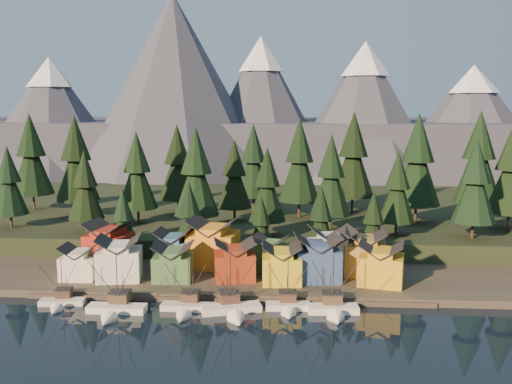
# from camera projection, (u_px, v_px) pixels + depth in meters

# --- Properties ---
(ground) EXTENTS (500.00, 500.00, 0.00)m
(ground) POSITION_uv_depth(u_px,v_px,m) (217.00, 333.00, 96.16)
(ground) COLOR black
(ground) RESTS_ON ground
(shore_strip) EXTENTS (400.00, 50.00, 1.50)m
(shore_strip) POSITION_uv_depth(u_px,v_px,m) (240.00, 264.00, 135.50)
(shore_strip) COLOR #342E26
(shore_strip) RESTS_ON ground
(hillside) EXTENTS (420.00, 100.00, 6.00)m
(hillside) POSITION_uv_depth(u_px,v_px,m) (255.00, 215.00, 184.47)
(hillside) COLOR black
(hillside) RESTS_ON ground
(dock) EXTENTS (80.00, 4.00, 1.00)m
(dock) POSITION_uv_depth(u_px,v_px,m) (228.00, 298.00, 112.36)
(dock) COLOR #484033
(dock) RESTS_ON ground
(mountain_ridge) EXTENTS (560.00, 190.00, 90.00)m
(mountain_ridge) POSITION_uv_depth(u_px,v_px,m) (264.00, 128.00, 303.19)
(mountain_ridge) COLOR #474A5C
(mountain_ridge) RESTS_ON ground
(boat_0) EXTENTS (8.97, 9.59, 10.11)m
(boat_0) POSITION_uv_depth(u_px,v_px,m) (60.00, 297.00, 108.69)
(boat_0) COLOR beige
(boat_0) RESTS_ON ground
(boat_1) EXTENTS (11.13, 12.13, 12.48)m
(boat_1) POSITION_uv_depth(u_px,v_px,m) (114.00, 302.00, 104.41)
(boat_1) COLOR white
(boat_1) RESTS_ON ground
(boat_2) EXTENTS (10.65, 11.55, 11.29)m
(boat_2) POSITION_uv_depth(u_px,v_px,m) (187.00, 301.00, 105.59)
(boat_2) COLOR beige
(boat_2) RESTS_ON ground
(boat_3) EXTENTS (11.82, 12.30, 12.63)m
(boat_3) POSITION_uv_depth(u_px,v_px,m) (232.00, 302.00, 104.41)
(boat_3) COLOR white
(boat_3) RESTS_ON ground
(boat_4) EXTENTS (8.72, 9.41, 11.17)m
(boat_4) POSITION_uv_depth(u_px,v_px,m) (288.00, 299.00, 106.21)
(boat_4) COLOR silver
(boat_4) RESTS_ON ground
(boat_5) EXTENTS (9.86, 10.60, 12.69)m
(boat_5) POSITION_uv_depth(u_px,v_px,m) (334.00, 301.00, 104.30)
(boat_5) COLOR white
(boat_5) RESTS_ON ground
(house_front_0) EXTENTS (7.47, 7.08, 7.26)m
(house_front_0) POSITION_uv_depth(u_px,v_px,m) (79.00, 261.00, 120.88)
(house_front_0) COLOR silver
(house_front_0) RESTS_ON shore_strip
(house_front_1) EXTENTS (10.20, 9.90, 9.23)m
(house_front_1) POSITION_uv_depth(u_px,v_px,m) (119.00, 257.00, 120.36)
(house_front_1) COLOR silver
(house_front_1) RESTS_ON shore_strip
(house_front_2) EXTENTS (8.40, 8.46, 7.85)m
(house_front_2) POSITION_uv_depth(u_px,v_px,m) (173.00, 261.00, 120.05)
(house_front_2) COLOR #416B3A
(house_front_2) RESTS_ON shore_strip
(house_front_3) EXTENTS (9.61, 9.31, 8.36)m
(house_front_3) POSITION_uv_depth(u_px,v_px,m) (234.00, 259.00, 120.38)
(house_front_3) COLOR maroon
(house_front_3) RESTS_ON shore_strip
(house_front_4) EXTENTS (8.52, 9.11, 8.19)m
(house_front_4) POSITION_uv_depth(u_px,v_px,m) (282.00, 262.00, 118.31)
(house_front_4) COLOR gold
(house_front_4) RESTS_ON shore_strip
(house_front_5) EXTENTS (10.25, 9.53, 9.68)m
(house_front_5) POSITION_uv_depth(u_px,v_px,m) (317.00, 257.00, 119.57)
(house_front_5) COLOR #344D7C
(house_front_5) RESTS_ON shore_strip
(house_front_6) EXTENTS (10.45, 10.08, 8.83)m
(house_front_6) POSITION_uv_depth(u_px,v_px,m) (381.00, 262.00, 117.00)
(house_front_6) COLOR gold
(house_front_6) RESTS_ON shore_strip
(house_back_0) EXTENTS (10.73, 10.42, 10.17)m
(house_back_0) POSITION_uv_depth(u_px,v_px,m) (109.00, 242.00, 131.25)
(house_back_0) COLOR maroon
(house_back_0) RESTS_ON shore_strip
(house_back_1) EXTENTS (7.85, 7.95, 8.63)m
(house_back_1) POSITION_uv_depth(u_px,v_px,m) (173.00, 248.00, 129.47)
(house_back_1) COLOR #35617D
(house_back_1) RESTS_ON shore_strip
(house_back_2) EXTENTS (11.81, 11.07, 11.21)m
(house_back_2) POSITION_uv_depth(u_px,v_px,m) (213.00, 241.00, 129.65)
(house_back_2) COLOR orange
(house_back_2) RESTS_ON shore_strip
(house_back_3) EXTENTS (9.15, 8.52, 7.86)m
(house_back_3) POSITION_uv_depth(u_px,v_px,m) (270.00, 252.00, 127.17)
(house_back_3) COLOR #498548
(house_back_3) RESTS_ON shore_strip
(house_back_4) EXTENTS (10.67, 10.37, 10.05)m
(house_back_4) POSITION_uv_depth(u_px,v_px,m) (332.00, 249.00, 124.97)
(house_back_4) COLOR beige
(house_back_4) RESTS_ON shore_strip
(house_back_5) EXTENTS (9.51, 9.61, 9.77)m
(house_back_5) POSITION_uv_depth(u_px,v_px,m) (365.00, 251.00, 123.76)
(house_back_5) COLOR olive
(house_back_5) RESTS_ON shore_strip
(tree_hill_0) EXTENTS (9.35, 9.35, 21.79)m
(tree_hill_0) POSITION_uv_depth(u_px,v_px,m) (9.00, 183.00, 149.10)
(tree_hill_0) COLOR #332319
(tree_hill_0) RESTS_ON hillside
(tree_hill_1) EXTENTS (12.65, 12.65, 29.46)m
(tree_hill_1) POSITION_uv_depth(u_px,v_px,m) (76.00, 162.00, 163.41)
(tree_hill_1) COLOR #332319
(tree_hill_1) RESTS_ON hillside
(tree_hill_2) EXTENTS (9.06, 9.06, 21.11)m
(tree_hill_2) POSITION_uv_depth(u_px,v_px,m) (85.00, 188.00, 143.67)
(tree_hill_2) COLOR #332319
(tree_hill_2) RESTS_ON hillside
(tree_hill_3) EXTENTS (10.87, 10.87, 25.32)m
(tree_hill_3) POSITION_uv_depth(u_px,v_px,m) (137.00, 173.00, 154.46)
(tree_hill_3) COLOR #332319
(tree_hill_3) RESTS_ON hillside
(tree_hill_4) EXTENTS (11.45, 11.45, 26.67)m
(tree_hill_4) POSITION_uv_depth(u_px,v_px,m) (178.00, 165.00, 168.58)
(tree_hill_4) COLOR #332319
(tree_hill_4) RESTS_ON hillside
(tree_hill_5) EXTENTS (11.58, 11.58, 26.97)m
(tree_hill_5) POSITION_uv_depth(u_px,v_px,m) (196.00, 175.00, 143.20)
(tree_hill_5) COLOR #332319
(tree_hill_5) RESTS_ON hillside
(tree_hill_6) EXTENTS (9.82, 9.82, 22.87)m
(tree_hill_6) POSITION_uv_depth(u_px,v_px,m) (234.00, 177.00, 157.77)
(tree_hill_6) COLOR #332319
(tree_hill_6) RESTS_ON hillside
(tree_hill_7) EXTENTS (9.48, 9.48, 22.08)m
(tree_hill_7) POSITION_uv_depth(u_px,v_px,m) (267.00, 187.00, 140.37)
(tree_hill_7) COLOR #332319
(tree_hill_7) RESTS_ON hillside
(tree_hill_8) EXTENTS (12.31, 12.31, 28.68)m
(tree_hill_8) POSITION_uv_depth(u_px,v_px,m) (299.00, 163.00, 162.94)
(tree_hill_8) COLOR #332319
(tree_hill_8) RESTS_ON hillside
(tree_hill_9) EXTENTS (10.67, 10.67, 24.87)m
(tree_hill_9) POSITION_uv_depth(u_px,v_px,m) (331.00, 178.00, 145.92)
(tree_hill_9) COLOR #332319
(tree_hill_9) RESTS_ON hillside
(tree_hill_10) EXTENTS (13.04, 13.04, 30.37)m
(tree_hill_10) POSITION_uv_depth(u_px,v_px,m) (353.00, 158.00, 169.57)
(tree_hill_10) COLOR #332319
(tree_hill_10) RESTS_ON hillside
(tree_hill_11) EXTENTS (9.06, 9.06, 21.10)m
(tree_hill_11) POSITION_uv_depth(u_px,v_px,m) (397.00, 190.00, 140.18)
(tree_hill_11) COLOR #332319
(tree_hill_11) RESTS_ON hillside
(tree_hill_12) EXTENTS (12.95, 12.95, 30.16)m
(tree_hill_12) POSITION_uv_depth(u_px,v_px,m) (418.00, 163.00, 154.66)
(tree_hill_12) COLOR #332319
(tree_hill_12) RESTS_ON hillside
(tree_hill_13) EXTENTS (10.48, 10.48, 24.41)m
(tree_hill_13) POSITION_uv_depth(u_px,v_px,m) (475.00, 184.00, 136.68)
(tree_hill_13) COLOR #332319
(tree_hill_13) RESTS_ON hillside
(tree_hill_14) EXTENTS (13.21, 13.21, 30.77)m
(tree_hill_14) POSITION_uv_depth(u_px,v_px,m) (479.00, 160.00, 159.26)
(tree_hill_14) COLOR #332319
(tree_hill_14) RESTS_ON hillside
(tree_hill_15) EXTENTS (11.46, 11.46, 26.69)m
(tree_hill_15) POSITION_uv_depth(u_px,v_px,m) (253.00, 163.00, 173.94)
(tree_hill_15) COLOR #332319
(tree_hill_15) RESTS_ON hillside
(tree_hill_16) EXTENTS (12.82, 12.82, 29.87)m
(tree_hill_16) POSITION_uv_depth(u_px,v_px,m) (31.00, 157.00, 174.50)
(tree_hill_16) COLOR #332319
(tree_hill_16) RESTS_ON hillside
(tree_hill_17) EXTENTS (12.02, 12.02, 28.00)m
(tree_hill_17) POSITION_uv_depth(u_px,v_px,m) (512.00, 172.00, 145.41)
(tree_hill_17) COLOR #332319
(tree_hill_17) RESTS_ON hillside
(tree_shore_0) EXTENTS (7.30, 7.30, 17.01)m
(tree_shore_0) POSITION_uv_depth(u_px,v_px,m) (123.00, 221.00, 135.95)
(tree_shore_0) COLOR #332319
(tree_shore_0) RESTS_ON shore_strip
(tree_shore_1) EXTENTS (8.15, 8.15, 18.99)m
(tree_shore_1) POSITION_uv_depth(u_px,v_px,m) (189.00, 217.00, 134.67)
(tree_shore_1) COLOR #332319
(tree_shore_1) RESTS_ON shore_strip
(tree_shore_2) EXTENTS (6.81, 6.81, 15.86)m
(tree_shore_2) POSITION_uv_depth(u_px,v_px,m) (261.00, 225.00, 133.74)
(tree_shore_2) COLOR #332319
(tree_shore_2) RESTS_ON shore_strip
(tree_shore_3) EXTENTS (7.80, 7.80, 18.18)m
(tree_shore_3) POSITION_uv_depth(u_px,v_px,m) (321.00, 221.00, 132.57)
(tree_shore_3) COLOR #332319
(tree_shore_3) RESTS_ON shore_strip
(tree_shore_4) EXTENTS (7.36, 7.36, 17.14)m
(tree_shore_4) POSITION_uv_depth(u_px,v_px,m) (373.00, 224.00, 131.81)
(tree_shore_4) COLOR #332319
(tree_shore_4) RESTS_ON shore_strip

